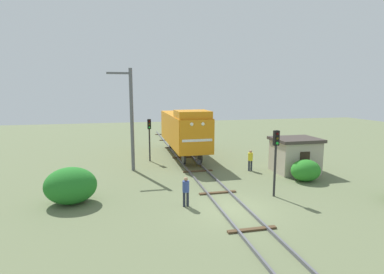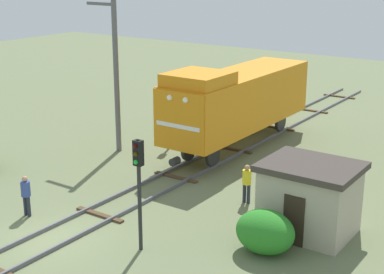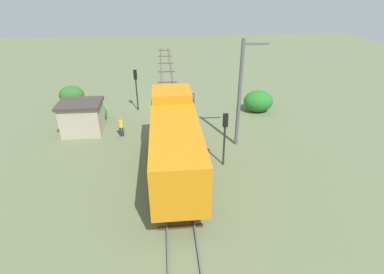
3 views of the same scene
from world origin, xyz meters
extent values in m
plane|color=#66704C|center=(0.00, 0.00, 0.00)|extent=(93.51, 93.51, 0.00)
cube|color=#595960|center=(-0.72, 0.00, 0.08)|extent=(0.10, 62.34, 0.16)
cube|color=#595960|center=(0.72, 0.00, 0.08)|extent=(0.10, 62.34, 0.16)
cube|color=#4C3823|center=(0.00, 2.60, 0.04)|extent=(2.40, 0.24, 0.09)
cube|color=#4C3823|center=(0.00, 7.79, 0.04)|extent=(2.40, 0.24, 0.09)
cube|color=#4C3823|center=(0.00, 12.99, 0.04)|extent=(2.40, 0.24, 0.09)
cube|color=#4C3823|center=(0.00, 18.18, 0.04)|extent=(2.40, 0.24, 0.09)
cube|color=#4C3823|center=(0.00, 23.38, 0.04)|extent=(2.40, 0.24, 0.09)
cube|color=#4C3823|center=(0.00, 28.57, 0.04)|extent=(2.40, 0.24, 0.09)
cube|color=orange|center=(0.00, 13.58, 2.71)|extent=(2.90, 11.00, 2.90)
cube|color=orange|center=(0.00, 9.68, 4.46)|extent=(2.75, 2.80, 0.60)
cube|color=orange|center=(0.00, 8.03, 2.71)|extent=(2.84, 0.10, 2.84)
cube|color=white|center=(0.00, 7.99, 2.51)|extent=(2.46, 0.06, 0.20)
sphere|color=white|center=(-0.45, 7.98, 3.81)|extent=(0.28, 0.28, 0.28)
sphere|color=white|center=(0.45, 7.98, 3.81)|extent=(0.28, 0.28, 0.28)
cylinder|color=#262628|center=(0.00, 7.73, 0.86)|extent=(0.36, 0.50, 0.36)
cylinder|color=#262628|center=(-0.72, 9.88, 0.71)|extent=(0.18, 1.10, 1.10)
cylinder|color=#262628|center=(0.72, 9.88, 0.71)|extent=(0.18, 1.10, 1.10)
cylinder|color=#262628|center=(-0.72, 17.28, 0.71)|extent=(0.18, 1.10, 1.10)
cylinder|color=#262628|center=(0.72, 17.28, 0.71)|extent=(0.18, 1.10, 1.10)
cylinder|color=#262628|center=(3.20, 1.33, 2.04)|extent=(0.14, 0.14, 4.08)
cube|color=black|center=(3.20, 1.33, 3.63)|extent=(0.32, 0.24, 0.90)
sphere|color=#390606|center=(3.20, 1.19, 3.90)|extent=(0.16, 0.16, 0.16)
sphere|color=#3C3306|center=(3.20, 1.19, 3.62)|extent=(0.16, 0.16, 0.16)
sphere|color=green|center=(3.20, 1.19, 3.34)|extent=(0.16, 0.16, 0.16)
cylinder|color=#262628|center=(-3.40, 12.33, 1.94)|extent=(0.14, 0.14, 3.87)
cube|color=black|center=(-3.40, 12.33, 3.42)|extent=(0.32, 0.24, 0.90)
sphere|color=#390606|center=(-3.40, 12.19, 3.69)|extent=(0.16, 0.16, 0.16)
sphere|color=#3C3306|center=(-3.40, 12.19, 3.41)|extent=(0.16, 0.16, 0.16)
sphere|color=green|center=(-3.40, 12.19, 3.13)|extent=(0.16, 0.16, 0.16)
cylinder|color=#262B38|center=(-2.50, 0.95, 0.42)|extent=(0.15, 0.15, 0.85)
cylinder|color=#262B38|center=(-2.30, 0.95, 0.42)|extent=(0.15, 0.15, 0.85)
cylinder|color=#33478C|center=(-2.40, 0.95, 1.16)|extent=(0.38, 0.38, 0.62)
sphere|color=tan|center=(-2.40, 0.95, 1.58)|extent=(0.23, 0.23, 0.23)
cylinder|color=#262B38|center=(4.10, 7.14, 0.42)|extent=(0.15, 0.15, 0.85)
cylinder|color=#262B38|center=(4.30, 7.14, 0.42)|extent=(0.15, 0.15, 0.85)
cylinder|color=yellow|center=(4.20, 7.14, 1.16)|extent=(0.38, 0.38, 0.62)
sphere|color=tan|center=(4.20, 7.14, 1.58)|extent=(0.23, 0.23, 0.23)
cylinder|color=#595960|center=(-5.00, 9.42, 4.07)|extent=(0.28, 0.28, 8.14)
cube|color=#595960|center=(-5.90, 9.42, 7.74)|extent=(1.80, 0.16, 0.16)
cube|color=#B2A893|center=(7.50, 6.04, 1.25)|extent=(3.20, 2.60, 2.50)
cube|color=#3F3833|center=(7.50, 6.04, 2.62)|extent=(3.50, 2.90, 0.24)
cube|color=#2D2319|center=(7.50, 4.72, 0.95)|extent=(0.80, 0.06, 1.90)
ellipsoid|color=#2B8226|center=(6.92, 3.67, 0.78)|extent=(2.15, 1.76, 1.56)
camera|label=1|loc=(-5.65, -14.70, 6.45)|focal=28.00mm
camera|label=2|loc=(15.48, -13.17, 9.93)|focal=55.00mm
camera|label=3|loc=(0.59, 30.00, 11.44)|focal=28.00mm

